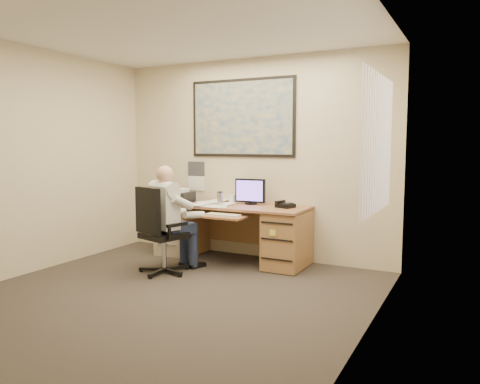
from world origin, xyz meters
The scene contains 8 objects.
room_shell centered at (0.00, 0.00, 1.35)m, with size 4.00×4.50×2.70m.
desk centered at (0.44, 1.90, 0.44)m, with size 1.60×0.97×1.08m.
world_map centered at (-0.14, 2.23, 1.90)m, with size 1.56×0.03×1.06m, color #1E4C93.
wall_calendar centered at (-0.89, 2.24, 1.08)m, with size 0.28×0.01×0.42m, color white.
window_blinds centered at (1.97, 0.80, 1.55)m, with size 0.06×1.40×1.30m, color beige, non-canonical shape.
filing_cabinet centered at (-0.99, 1.91, 0.40)m, with size 0.51×0.60×0.93m.
office_chair centered at (-0.55, 0.93, 0.31)m, with size 0.77×0.77×1.05m.
person centered at (-0.56, 1.01, 0.65)m, with size 0.53×0.76×1.29m, color silver, non-canonical shape.
Camera 1 is at (2.78, -3.52, 1.56)m, focal length 35.00 mm.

